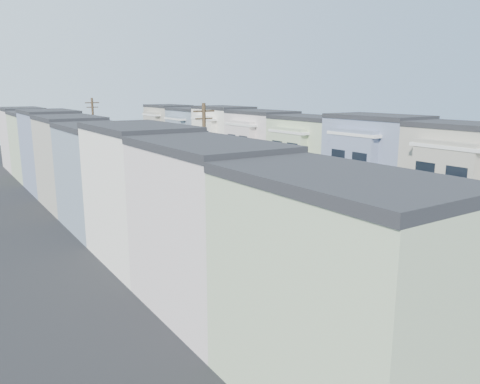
{
  "coord_description": "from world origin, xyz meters",
  "views": [
    {
      "loc": [
        -21.98,
        -26.23,
        11.0
      ],
      "look_at": [
        0.22,
        7.4,
        2.2
      ],
      "focal_mm": 35.0,
      "sensor_mm": 36.0,
      "label": 1
    }
  ],
  "objects_px": {
    "tree_a": "(419,250)",
    "parked_right_d": "(189,173)",
    "parked_left_c": "(219,231)",
    "parked_right_b": "(344,222)",
    "fedex_truck": "(274,200)",
    "lead_sedan": "(215,191)",
    "parked_right_a": "(420,245)",
    "tree_e": "(87,141)",
    "tree_far_r": "(191,145)",
    "utility_pole_far": "(95,142)",
    "parked_right_c": "(214,181)",
    "utility_pole_near": "(205,175)",
    "parked_left_a": "(471,353)",
    "tree_c": "(186,176)",
    "tree_d": "(123,148)",
    "parked_left_b": "(293,267)",
    "tree_b": "(249,190)",
    "parked_left_d": "(171,208)"
  },
  "relations": [
    {
      "from": "parked_right_b",
      "to": "utility_pole_near",
      "type": "bearing_deg",
      "value": 164.39
    },
    {
      "from": "tree_a",
      "to": "parked_left_d",
      "type": "bearing_deg",
      "value": 86.94
    },
    {
      "from": "parked_left_d",
      "to": "tree_a",
      "type": "bearing_deg",
      "value": -87.31
    },
    {
      "from": "tree_a",
      "to": "parked_right_d",
      "type": "xyz_separation_m",
      "value": [
        11.2,
        41.81,
        -4.17
      ]
    },
    {
      "from": "tree_e",
      "to": "lead_sedan",
      "type": "bearing_deg",
      "value": -62.01
    },
    {
      "from": "utility_pole_far",
      "to": "parked_right_b",
      "type": "distance_m",
      "value": 31.09
    },
    {
      "from": "tree_e",
      "to": "parked_left_c",
      "type": "bearing_deg",
      "value": -87.2
    },
    {
      "from": "tree_a",
      "to": "parked_left_d",
      "type": "distance_m",
      "value": 26.54
    },
    {
      "from": "utility_pole_near",
      "to": "lead_sedan",
      "type": "xyz_separation_m",
      "value": [
        8.5,
        13.12,
        -4.45
      ]
    },
    {
      "from": "tree_d",
      "to": "utility_pole_near",
      "type": "xyz_separation_m",
      "value": [
        0.0,
        -16.48,
        -0.25
      ]
    },
    {
      "from": "tree_c",
      "to": "parked_left_b",
      "type": "distance_m",
      "value": 11.75
    },
    {
      "from": "tree_c",
      "to": "parked_right_d",
      "type": "height_order",
      "value": "tree_c"
    },
    {
      "from": "parked_left_b",
      "to": "parked_left_c",
      "type": "height_order",
      "value": "parked_left_c"
    },
    {
      "from": "lead_sedan",
      "to": "parked_right_b",
      "type": "relative_size",
      "value": 1.08
    },
    {
      "from": "tree_e",
      "to": "utility_pole_near",
      "type": "bearing_deg",
      "value": -90.0
    },
    {
      "from": "tree_e",
      "to": "parked_right_d",
      "type": "height_order",
      "value": "tree_e"
    },
    {
      "from": "tree_c",
      "to": "tree_d",
      "type": "bearing_deg",
      "value": 90.0
    },
    {
      "from": "tree_e",
      "to": "parked_left_d",
      "type": "relative_size",
      "value": 1.47
    },
    {
      "from": "tree_c",
      "to": "utility_pole_near",
      "type": "height_order",
      "value": "utility_pole_near"
    },
    {
      "from": "parked_left_c",
      "to": "tree_c",
      "type": "bearing_deg",
      "value": 118.57
    },
    {
      "from": "lead_sedan",
      "to": "parked_right_d",
      "type": "height_order",
      "value": "lead_sedan"
    },
    {
      "from": "tree_e",
      "to": "parked_left_c",
      "type": "distance_m",
      "value": 28.98
    },
    {
      "from": "fedex_truck",
      "to": "parked_right_b",
      "type": "xyz_separation_m",
      "value": [
        2.9,
        -5.49,
        -1.13
      ]
    },
    {
      "from": "tree_a",
      "to": "parked_right_c",
      "type": "distance_m",
      "value": 37.33
    },
    {
      "from": "tree_far_r",
      "to": "parked_left_b",
      "type": "xyz_separation_m",
      "value": [
        -11.79,
        -35.41,
        -3.14
      ]
    },
    {
      "from": "utility_pole_far",
      "to": "parked_left_a",
      "type": "relative_size",
      "value": 2.39
    },
    {
      "from": "fedex_truck",
      "to": "parked_right_b",
      "type": "bearing_deg",
      "value": -55.13
    },
    {
      "from": "utility_pole_near",
      "to": "parked_left_a",
      "type": "height_order",
      "value": "utility_pole_near"
    },
    {
      "from": "parked_left_a",
      "to": "parked_right_c",
      "type": "height_order",
      "value": "parked_left_a"
    },
    {
      "from": "tree_e",
      "to": "parked_left_a",
      "type": "bearing_deg",
      "value": -88.34
    },
    {
      "from": "tree_a",
      "to": "parked_right_d",
      "type": "height_order",
      "value": "tree_a"
    },
    {
      "from": "utility_pole_far",
      "to": "lead_sedan",
      "type": "xyz_separation_m",
      "value": [
        8.5,
        -12.88,
        -4.45
      ]
    },
    {
      "from": "utility_pole_near",
      "to": "parked_left_a",
      "type": "distance_m",
      "value": 19.78
    },
    {
      "from": "fedex_truck",
      "to": "parked_right_b",
      "type": "distance_m",
      "value": 6.31
    },
    {
      "from": "fedex_truck",
      "to": "parked_left_b",
      "type": "bearing_deg",
      "value": -115.26
    },
    {
      "from": "tree_a",
      "to": "parked_left_c",
      "type": "height_order",
      "value": "tree_a"
    },
    {
      "from": "tree_a",
      "to": "utility_pole_far",
      "type": "height_order",
      "value": "utility_pole_far"
    },
    {
      "from": "tree_c",
      "to": "tree_b",
      "type": "bearing_deg",
      "value": -90.0
    },
    {
      "from": "fedex_truck",
      "to": "parked_right_c",
      "type": "bearing_deg",
      "value": 86.11
    },
    {
      "from": "tree_a",
      "to": "lead_sedan",
      "type": "height_order",
      "value": "tree_a"
    },
    {
      "from": "fedex_truck",
      "to": "parked_left_d",
      "type": "bearing_deg",
      "value": 146.28
    },
    {
      "from": "tree_e",
      "to": "tree_c",
      "type": "bearing_deg",
      "value": -90.0
    },
    {
      "from": "tree_b",
      "to": "utility_pole_near",
      "type": "xyz_separation_m",
      "value": [
        0.0,
        5.5,
        0.03
      ]
    },
    {
      "from": "parked_right_b",
      "to": "tree_c",
      "type": "bearing_deg",
      "value": 151.44
    },
    {
      "from": "utility_pole_far",
      "to": "parked_right_c",
      "type": "distance_m",
      "value": 14.5
    },
    {
      "from": "lead_sedan",
      "to": "parked_right_a",
      "type": "xyz_separation_m",
      "value": [
        2.7,
        -22.84,
        0.01
      ]
    },
    {
      "from": "tree_far_r",
      "to": "fedex_truck",
      "type": "distance_m",
      "value": 25.04
    },
    {
      "from": "tree_a",
      "to": "tree_e",
      "type": "bearing_deg",
      "value": 90.0
    },
    {
      "from": "tree_e",
      "to": "parked_right_b",
      "type": "xyz_separation_m",
      "value": [
        11.2,
        -31.76,
        -4.3
      ]
    },
    {
      "from": "parked_left_c",
      "to": "parked_right_b",
      "type": "xyz_separation_m",
      "value": [
        9.8,
        -3.11,
        -0.1
      ]
    }
  ]
}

